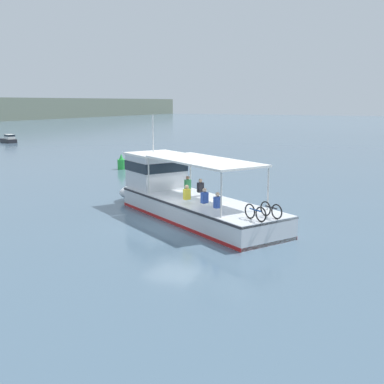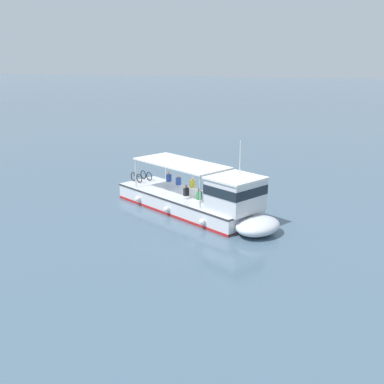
{
  "view_description": "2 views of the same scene",
  "coord_description": "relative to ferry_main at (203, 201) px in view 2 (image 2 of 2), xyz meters",
  "views": [
    {
      "loc": [
        -19.95,
        -10.87,
        6.04
      ],
      "look_at": [
        1.83,
        -0.15,
        1.4
      ],
      "focal_mm": 44.24,
      "sensor_mm": 36.0,
      "label": 1
    },
    {
      "loc": [
        30.53,
        8.81,
        9.98
      ],
      "look_at": [
        1.83,
        -0.15,
        1.4
      ],
      "focal_mm": 44.87,
      "sensor_mm": 36.0,
      "label": 2
    }
  ],
  "objects": [
    {
      "name": "ground_plane",
      "position": [
        -2.34,
        -0.72,
        -1.02
      ],
      "size": [
        400.0,
        400.0,
        0.0
      ],
      "primitive_type": "plane",
      "color": "slate"
    },
    {
      "name": "ferry_main",
      "position": [
        0.0,
        0.0,
        0.0
      ],
      "size": [
        9.05,
        12.55,
        5.32
      ],
      "color": "silver",
      "rests_on": "ground"
    }
  ]
}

